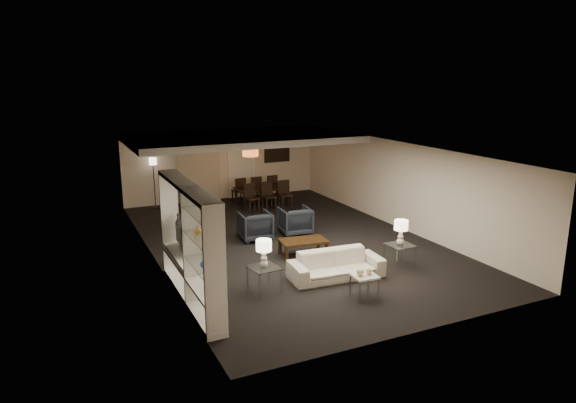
# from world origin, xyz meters

# --- Properties ---
(floor) EXTENTS (11.00, 11.00, 0.00)m
(floor) POSITION_xyz_m (0.00, 0.00, 0.00)
(floor) COLOR black
(floor) RESTS_ON ground
(ceiling) EXTENTS (7.00, 11.00, 0.02)m
(ceiling) POSITION_xyz_m (0.00, 0.00, 2.50)
(ceiling) COLOR silver
(ceiling) RESTS_ON ground
(wall_back) EXTENTS (7.00, 0.02, 2.50)m
(wall_back) POSITION_xyz_m (0.00, 5.50, 1.25)
(wall_back) COLOR beige
(wall_back) RESTS_ON ground
(wall_front) EXTENTS (7.00, 0.02, 2.50)m
(wall_front) POSITION_xyz_m (0.00, -5.50, 1.25)
(wall_front) COLOR beige
(wall_front) RESTS_ON ground
(wall_left) EXTENTS (0.02, 11.00, 2.50)m
(wall_left) POSITION_xyz_m (-3.50, 0.00, 1.25)
(wall_left) COLOR beige
(wall_left) RESTS_ON ground
(wall_right) EXTENTS (0.02, 11.00, 2.50)m
(wall_right) POSITION_xyz_m (3.50, 0.00, 1.25)
(wall_right) COLOR beige
(wall_right) RESTS_ON ground
(ceiling_soffit) EXTENTS (7.00, 4.00, 0.20)m
(ceiling_soffit) POSITION_xyz_m (0.00, 3.50, 2.40)
(ceiling_soffit) COLOR silver
(ceiling_soffit) RESTS_ON ceiling
(curtains) EXTENTS (1.50, 0.12, 2.40)m
(curtains) POSITION_xyz_m (-0.90, 5.42, 1.20)
(curtains) COLOR beige
(curtains) RESTS_ON wall_back
(door) EXTENTS (0.90, 0.05, 2.10)m
(door) POSITION_xyz_m (0.70, 5.47, 1.05)
(door) COLOR silver
(door) RESTS_ON wall_back
(painting) EXTENTS (0.95, 0.04, 0.65)m
(painting) POSITION_xyz_m (2.10, 5.46, 1.55)
(painting) COLOR #142D38
(painting) RESTS_ON wall_back
(media_unit) EXTENTS (0.38, 3.40, 2.35)m
(media_unit) POSITION_xyz_m (-3.31, -2.60, 1.18)
(media_unit) COLOR white
(media_unit) RESTS_ON wall_left
(pendant_light) EXTENTS (0.52, 0.52, 0.24)m
(pendant_light) POSITION_xyz_m (0.30, 3.50, 1.92)
(pendant_light) COLOR #D8591E
(pendant_light) RESTS_ON ceiling_soffit
(sofa) EXTENTS (2.11, 0.96, 0.60)m
(sofa) POSITION_xyz_m (-0.14, -2.77, 0.30)
(sofa) COLOR beige
(sofa) RESTS_ON floor
(coffee_table) EXTENTS (1.20, 0.79, 0.40)m
(coffee_table) POSITION_xyz_m (-0.14, -1.17, 0.20)
(coffee_table) COLOR black
(coffee_table) RESTS_ON floor
(armchair_left) EXTENTS (0.87, 0.89, 0.76)m
(armchair_left) POSITION_xyz_m (-0.74, 0.53, 0.38)
(armchair_left) COLOR black
(armchair_left) RESTS_ON floor
(armchair_right) EXTENTS (0.89, 0.92, 0.76)m
(armchair_right) POSITION_xyz_m (0.46, 0.53, 0.38)
(armchair_right) COLOR black
(armchair_right) RESTS_ON floor
(side_table_left) EXTENTS (0.63, 0.63, 0.53)m
(side_table_left) POSITION_xyz_m (-1.84, -2.77, 0.26)
(side_table_left) COLOR silver
(side_table_left) RESTS_ON floor
(side_table_right) EXTENTS (0.57, 0.57, 0.53)m
(side_table_right) POSITION_xyz_m (1.56, -2.77, 0.26)
(side_table_right) COLOR white
(side_table_right) RESTS_ON floor
(table_lamp_left) EXTENTS (0.34, 0.34, 0.58)m
(table_lamp_left) POSITION_xyz_m (-1.84, -2.77, 0.82)
(table_lamp_left) COLOR beige
(table_lamp_left) RESTS_ON side_table_left
(table_lamp_right) EXTENTS (0.32, 0.32, 0.58)m
(table_lamp_right) POSITION_xyz_m (1.56, -2.77, 0.82)
(table_lamp_right) COLOR beige
(table_lamp_right) RESTS_ON side_table_right
(marble_table) EXTENTS (0.51, 0.51, 0.47)m
(marble_table) POSITION_xyz_m (-0.14, -3.87, 0.23)
(marble_table) COLOR white
(marble_table) RESTS_ON floor
(gold_gourd_a) EXTENTS (0.15, 0.15, 0.15)m
(gold_gourd_a) POSITION_xyz_m (-0.24, -3.87, 0.55)
(gold_gourd_a) COLOR #E8D57B
(gold_gourd_a) RESTS_ON marble_table
(gold_gourd_b) EXTENTS (0.13, 0.13, 0.13)m
(gold_gourd_b) POSITION_xyz_m (-0.04, -3.87, 0.54)
(gold_gourd_b) COLOR #E3BD78
(gold_gourd_b) RESTS_ON marble_table
(television) EXTENTS (1.15, 0.15, 0.66)m
(television) POSITION_xyz_m (-3.28, -1.67, 1.08)
(television) COLOR black
(television) RESTS_ON media_unit
(vase_blue) EXTENTS (0.17, 0.17, 0.17)m
(vase_blue) POSITION_xyz_m (-3.31, -3.65, 1.15)
(vase_blue) COLOR #2550A3
(vase_blue) RESTS_ON media_unit
(vase_amber) EXTENTS (0.16, 0.16, 0.17)m
(vase_amber) POSITION_xyz_m (-3.31, -3.26, 1.64)
(vase_amber) COLOR gold
(vase_amber) RESTS_ON media_unit
(floor_speaker) EXTENTS (0.12, 0.12, 0.98)m
(floor_speaker) POSITION_xyz_m (-3.20, -0.51, 0.49)
(floor_speaker) COLOR black
(floor_speaker) RESTS_ON floor
(dining_table) EXTENTS (1.76, 1.01, 0.61)m
(dining_table) POSITION_xyz_m (0.88, 4.00, 0.31)
(dining_table) COLOR black
(dining_table) RESTS_ON floor
(chair_nl) EXTENTS (0.46, 0.46, 0.91)m
(chair_nl) POSITION_xyz_m (0.28, 3.35, 0.45)
(chair_nl) COLOR black
(chair_nl) RESTS_ON floor
(chair_nm) EXTENTS (0.44, 0.44, 0.91)m
(chair_nm) POSITION_xyz_m (0.88, 3.35, 0.45)
(chair_nm) COLOR black
(chair_nm) RESTS_ON floor
(chair_nr) EXTENTS (0.45, 0.45, 0.91)m
(chair_nr) POSITION_xyz_m (1.48, 3.35, 0.45)
(chair_nr) COLOR black
(chair_nr) RESTS_ON floor
(chair_fl) EXTENTS (0.46, 0.46, 0.91)m
(chair_fl) POSITION_xyz_m (0.28, 4.65, 0.45)
(chair_fl) COLOR black
(chair_fl) RESTS_ON floor
(chair_fm) EXTENTS (0.42, 0.42, 0.91)m
(chair_fm) POSITION_xyz_m (0.88, 4.65, 0.45)
(chair_fm) COLOR black
(chair_fm) RESTS_ON floor
(chair_fr) EXTENTS (0.44, 0.44, 0.91)m
(chair_fr) POSITION_xyz_m (1.48, 4.65, 0.45)
(chair_fr) COLOR black
(chair_fr) RESTS_ON floor
(floor_lamp) EXTENTS (0.31, 0.31, 1.69)m
(floor_lamp) POSITION_xyz_m (-2.50, 5.20, 0.84)
(floor_lamp) COLOR black
(floor_lamp) RESTS_ON floor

